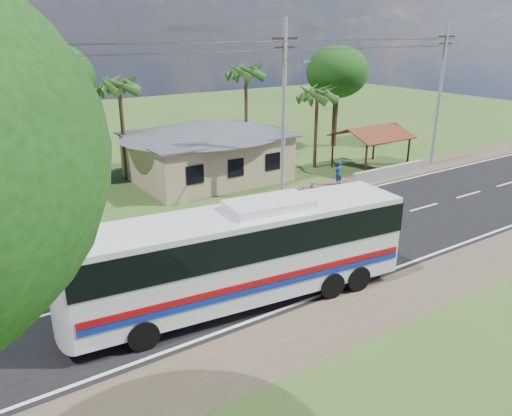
{
  "coord_description": "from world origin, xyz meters",
  "views": [
    {
      "loc": [
        -15.53,
        -18.24,
        10.32
      ],
      "look_at": [
        -2.72,
        1.0,
        2.01
      ],
      "focal_mm": 35.0,
      "sensor_mm": 36.0,
      "label": 1
    }
  ],
  "objects_px": {
    "waiting_shed": "(372,134)",
    "motorcycle": "(306,190)",
    "person": "(338,173)",
    "coach_bus": "(244,248)"
  },
  "relations": [
    {
      "from": "waiting_shed",
      "to": "coach_bus",
      "type": "xyz_separation_m",
      "value": [
        -19.19,
        -11.85,
        -0.36
      ]
    },
    {
      "from": "waiting_shed",
      "to": "motorcycle",
      "type": "height_order",
      "value": "waiting_shed"
    },
    {
      "from": "motorcycle",
      "to": "person",
      "type": "height_order",
      "value": "person"
    },
    {
      "from": "person",
      "to": "coach_bus",
      "type": "bearing_deg",
      "value": 25.67
    },
    {
      "from": "waiting_shed",
      "to": "person",
      "type": "xyz_separation_m",
      "value": [
        -5.1,
        -1.96,
        -1.89
      ]
    },
    {
      "from": "waiting_shed",
      "to": "person",
      "type": "bearing_deg",
      "value": -159.0
    },
    {
      "from": "motorcycle",
      "to": "coach_bus",
      "type": "bearing_deg",
      "value": 137.12
    },
    {
      "from": "waiting_shed",
      "to": "motorcycle",
      "type": "bearing_deg",
      "value": -162.01
    },
    {
      "from": "waiting_shed",
      "to": "coach_bus",
      "type": "relative_size",
      "value": 0.38
    },
    {
      "from": "coach_bus",
      "to": "motorcycle",
      "type": "distance_m",
      "value": 13.95
    }
  ]
}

